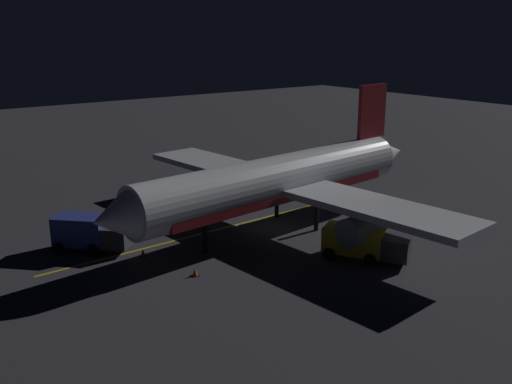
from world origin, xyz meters
The scene contains 10 objects.
ground_plane centered at (0.00, 0.00, -0.10)m, with size 180.00×180.00×0.20m, color #323239.
apron_guide_stripe centered at (2.83, 4.00, 0.00)m, with size 0.24×28.77×0.01m, color gold.
airliner centered at (0.05, -0.56, 3.96)m, with size 32.59×32.87×10.85m.
baggage_truck centered at (4.69, 13.67, 1.29)m, with size 5.33×5.30×2.58m.
catering_truck centered at (-8.46, -0.97, 1.17)m, with size 6.17×4.70×2.23m.
ground_crew_worker centered at (4.54, 8.63, 0.89)m, with size 0.40×0.40×1.74m.
traffic_cone_near_left centered at (6.12, 6.57, 0.25)m, with size 0.50×0.50×0.55m.
traffic_cone_near_right centered at (7.58, 11.46, 0.25)m, with size 0.50×0.50×0.55m.
traffic_cone_under_wing centered at (1.32, 11.07, 0.25)m, with size 0.50×0.50×0.55m.
traffic_cone_far centered at (-3.84, 9.87, 0.25)m, with size 0.50×0.50×0.55m.
Camera 1 is at (-33.94, 27.50, 15.51)m, focal length 40.28 mm.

